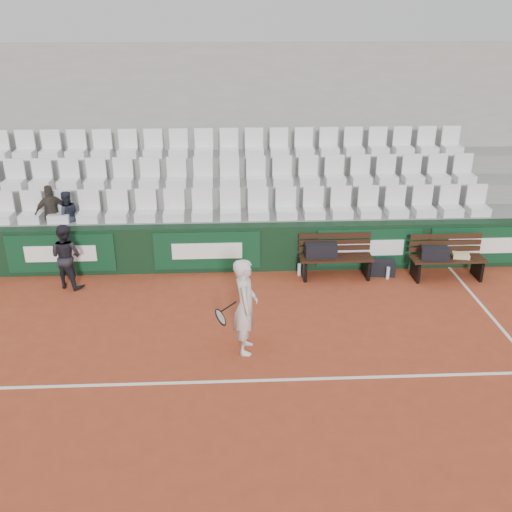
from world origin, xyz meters
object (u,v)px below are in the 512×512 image
Objects in this scene: sports_bag_left at (321,250)px; ball_kid at (66,256)px; sports_bag_ground at (382,268)px; sports_bag_right at (435,253)px; tennis_player at (245,306)px; bench_right at (446,268)px; spectator_c at (64,196)px; bench_left at (335,267)px; water_bottle_far at (388,273)px; spectator_b at (49,193)px; water_bottle_near at (299,269)px.

sports_bag_left is 5.09m from ball_kid.
sports_bag_left is 1.29× the size of sports_bag_ground.
sports_bag_ground is 0.38× the size of ball_kid.
tennis_player is at bearing -147.97° from sports_bag_right.
tennis_player is 1.22× the size of ball_kid.
ball_kid reaches higher than sports_bag_right.
bench_right is 8.09m from spectator_c.
bench_left is at bearing 147.51° from spectator_c.
sports_bag_left is (-2.60, 0.21, 0.36)m from bench_right.
tennis_player is (-3.02, -2.52, 0.68)m from water_bottle_far.
sports_bag_left is at bearing 58.92° from tennis_player.
bench_right is 8.40m from spectator_b.
bench_right is at bearing 149.14° from spectator_c.
sports_bag_right reaches higher than sports_bag_ground.
bench_left is 2.97× the size of sports_bag_ground.
water_bottle_near is 0.20× the size of ball_kid.
water_bottle_far is (0.06, -0.22, -0.02)m from sports_bag_ground.
ball_kid is (-7.69, -0.01, 0.44)m from bench_right.
tennis_player is at bearing -121.08° from sports_bag_left.
bench_right is 2.97× the size of sports_bag_ground.
tennis_player is (-1.95, -2.67, 0.58)m from bench_left.
sports_bag_left is at bearing -179.00° from sports_bag_ground.
ball_kid is 1.47m from spectator_c.
sports_bag_ground reaches higher than water_bottle_near.
spectator_b is at bearing 170.57° from water_bottle_near.
water_bottle_far is at bearing 179.28° from bench_right.
bench_right is at bearing -0.72° from water_bottle_far.
ball_kid is at bearing 144.26° from tennis_player.
tennis_player is at bearing 113.45° from spectator_b.
bench_left reaches higher than water_bottle_near.
sports_bag_ground is at bearing 3.78° from bench_left.
ball_kid is at bearing 77.88° from spectator_c.
sports_bag_left reaches higher than sports_bag_right.
bench_left is 1.38× the size of spectator_c.
sports_bag_left is 0.49× the size of ball_kid.
sports_bag_ground is at bearing 106.59° from water_bottle_far.
spectator_b is at bearing 137.50° from tennis_player.
spectator_c is (-0.21, 1.15, 0.88)m from ball_kid.
sports_bag_right is 1.10m from sports_bag_ground.
sports_bag_right is at bearing -155.64° from ball_kid.
water_bottle_far is 3.99m from tennis_player.
bench_right is 0.93× the size of tennis_player.
sports_bag_ground is (-1.28, 0.23, -0.07)m from bench_right.
sports_bag_ground is at bearing 42.77° from tennis_player.
bench_right is 3.03m from water_bottle_near.
water_bottle_near is 0.24× the size of spectator_c.
ball_kid reaches higher than bench_left.
sports_bag_ground is 1.95× the size of water_bottle_far.
tennis_player is at bearing -140.17° from water_bottle_far.
bench_right is 1.22m from water_bottle_far.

